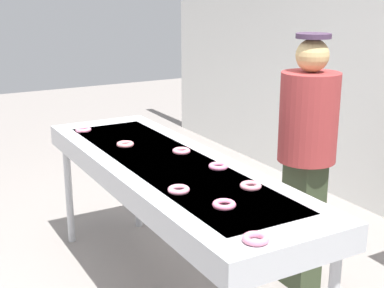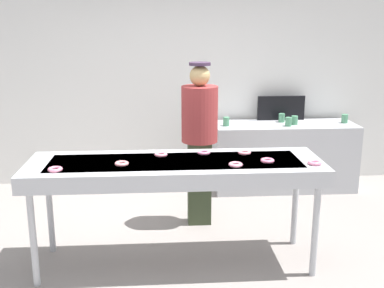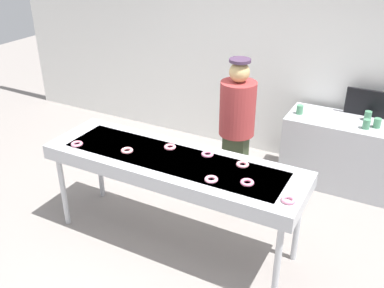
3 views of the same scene
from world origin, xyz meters
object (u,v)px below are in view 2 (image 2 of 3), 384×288
Objects in this scene: strawberry_donut_7 at (55,169)px; strawberry_donut_4 at (236,165)px; worker_baker at (200,133)px; paper_cup_4 at (295,120)px; paper_cup_2 at (282,118)px; strawberry_donut_3 at (204,153)px; paper_cup_0 at (288,122)px; menu_display at (281,108)px; strawberry_donut_6 at (315,163)px; prep_counter at (284,156)px; paper_cup_1 at (226,122)px; fryer_conveyor at (175,170)px; strawberry_donut_5 at (122,164)px; strawberry_donut_1 at (267,161)px; paper_cup_3 at (345,119)px; strawberry_donut_0 at (161,155)px; strawberry_donut_2 at (244,153)px.

strawberry_donut_4 is at bearing 1.08° from strawberry_donut_7.
worker_baker is 1.61m from paper_cup_4.
strawberry_donut_7 is 1.05× the size of paper_cup_2.
strawberry_donut_3 reaches higher than paper_cup_0.
paper_cup_0 is at bearing -89.96° from menu_display.
prep_counter is (0.31, 2.05, -0.54)m from strawberry_donut_6.
paper_cup_0 is (0.31, 1.92, -0.06)m from strawberry_donut_6.
paper_cup_2 is at bearing 126.79° from paper_cup_4.
strawberry_donut_7 is at bearing -137.24° from paper_cup_2.
worker_baker is (-0.21, 1.04, 0.03)m from strawberry_donut_4.
paper_cup_2 is (0.95, 2.18, -0.06)m from strawberry_donut_4.
worker_baker is at bearing 101.22° from strawberry_donut_4.
prep_counter is 0.90m from paper_cup_1.
worker_baker reaches higher than fryer_conveyor.
strawberry_donut_3 is 1.05× the size of paper_cup_2.
fryer_conveyor is at bearing -129.79° from paper_cup_0.
worker_baker reaches higher than strawberry_donut_5.
strawberry_donut_5 is at bearing 174.40° from strawberry_donut_4.
paper_cup_3 is (1.45, 1.97, -0.06)m from strawberry_donut_1.
strawberry_donut_7 reaches higher than fryer_conveyor.
strawberry_donut_1 is at bearing -29.45° from strawberry_donut_3.
paper_cup_4 is at bearing 49.67° from fryer_conveyor.
paper_cup_4 is (2.00, 1.92, -0.06)m from strawberry_donut_5.
menu_display is at bearing 22.53° from paper_cup_1.
paper_cup_2 is at bearing 49.78° from strawberry_donut_0.
strawberry_donut_4 is at bearing -110.99° from strawberry_donut_2.
strawberry_donut_4 is 2.01m from paper_cup_1.
worker_baker is 1.62m from paper_cup_2.
prep_counter is (1.17, 1.02, -0.57)m from worker_baker.
strawberry_donut_5 is (-0.70, -0.29, 0.00)m from strawberry_donut_3.
paper_cup_1 is (0.07, 1.64, -0.06)m from strawberry_donut_2.
strawberry_donut_5 is 2.92m from menu_display.
strawberry_donut_5 is 2.81m from paper_cup_2.
paper_cup_0 is 1.00× the size of paper_cup_3.
prep_counter is at bearing -179.23° from paper_cup_3.
prep_counter is 16.21× the size of paper_cup_1.
strawberry_donut_6 is 1.00× the size of strawberry_donut_7.
strawberry_donut_6 is (1.59, -0.08, 0.00)m from strawberry_donut_5.
strawberry_donut_6 is at bearing -33.55° from strawberry_donut_2.
paper_cup_1 is at bearing -126.55° from worker_baker.
strawberry_donut_0 is 0.69m from strawberry_donut_4.
menu_display is at bearing 55.67° from fryer_conveyor.
strawberry_donut_1 is 0.06× the size of prep_counter.
strawberry_donut_1 is 0.19× the size of menu_display.
strawberry_donut_5 is 1.59m from strawberry_donut_6.
paper_cup_1 is at bearing -178.65° from paper_cup_4.
strawberry_donut_3 is at bearing 150.55° from strawberry_donut_1.
worker_baker is (0.40, 0.70, 0.03)m from strawberry_donut_0.
strawberry_donut_1 is at bearing -109.21° from prep_counter.
paper_cup_3 is at bearing 2.71° from paper_cup_1.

